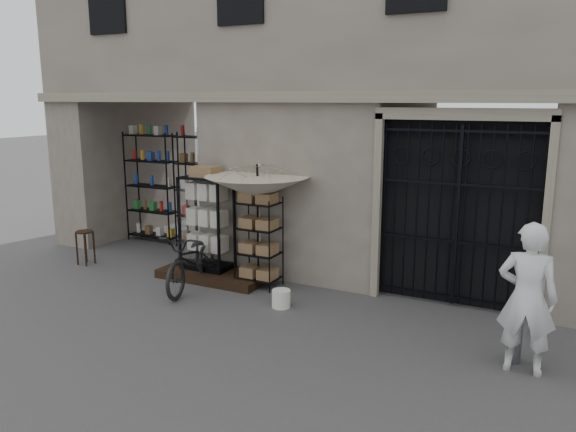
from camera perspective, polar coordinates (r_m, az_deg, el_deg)
The scene contains 14 objects.
ground at distance 8.00m, azimuth 0.55°, elevation -11.91°, with size 80.00×80.00×0.00m, color #27272A.
main_building at distance 11.12m, azimuth 10.34°, elevation 18.24°, with size 14.00×4.00×9.00m, color gray.
shop_recess at distance 12.28m, azimuth -12.53°, elevation 3.48°, with size 3.00×1.70×3.00m, color black.
shop_shelving at distance 12.73m, azimuth -11.23°, elevation 2.68°, with size 2.70×0.50×2.50m, color black.
iron_gate at distance 9.12m, azimuth 17.02°, elevation 0.43°, with size 2.50×0.21×3.00m.
step_platform at distance 10.37m, azimuth -7.56°, elevation -5.93°, with size 2.00×0.90×0.15m, color black.
display_cabinet at distance 10.32m, azimuth -8.25°, elevation -1.20°, with size 0.92×0.65×1.85m.
wire_rack at distance 9.72m, azimuth -3.00°, elevation -2.78°, with size 0.81×0.69×1.58m.
market_umbrella at distance 9.60m, azimuth -3.14°, elevation 3.53°, with size 2.01×2.03×2.56m.
white_bucket at distance 8.91m, azimuth -0.70°, elevation -8.39°, with size 0.29×0.29×0.28m, color silver.
bicycle at distance 9.97m, azimuth -9.59°, elevation -7.19°, with size 0.67×1.01×1.93m, color black.
wooden_stool at distance 11.80m, azimuth -19.89°, elevation -2.95°, with size 0.41×0.41×0.68m.
steel_bollard at distance 7.58m, azimuth 22.16°, elevation -10.56°, with size 0.16×0.16×0.88m, color slate.
shopkeeper at distance 7.56m, azimuth 22.54°, elevation -14.33°, with size 0.67×1.85×0.44m, color silver.
Camera 1 is at (3.26, -6.55, 3.21)m, focal length 35.00 mm.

